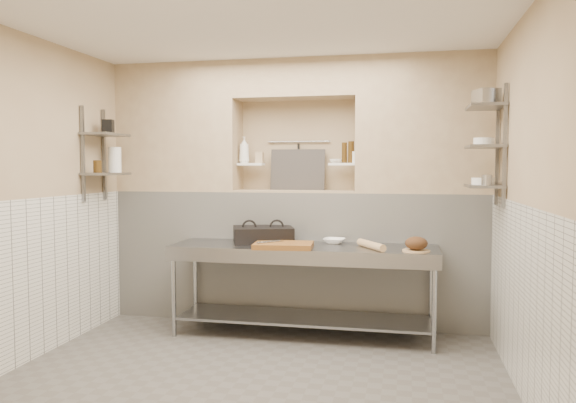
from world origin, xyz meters
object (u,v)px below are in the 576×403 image
(bottle_soap, at_px, (244,150))
(jug_left, at_px, (115,160))
(bread_loaf, at_px, (416,243))
(mixing_bowl, at_px, (334,241))
(prep_table, at_px, (303,272))
(rolling_pin, at_px, (371,245))
(panini_press, at_px, (263,235))
(bowl_alcove, at_px, (336,161))
(cutting_board, at_px, (284,245))

(bottle_soap, relative_size, jug_left, 1.09)
(jug_left, bearing_deg, bread_loaf, -3.76)
(mixing_bowl, bearing_deg, prep_table, -141.89)
(rolling_pin, xyz_separation_m, bottle_soap, (-1.43, 0.64, 0.92))
(prep_table, bearing_deg, bottle_soap, 143.04)
(panini_press, xyz_separation_m, bread_loaf, (1.52, -0.30, -0.01))
(panini_press, height_order, jug_left, jug_left)
(bread_loaf, bearing_deg, jug_left, 176.24)
(mixing_bowl, relative_size, bottle_soap, 0.76)
(panini_press, relative_size, bottle_soap, 2.41)
(bottle_soap, distance_m, bowl_alcove, 1.02)
(mixing_bowl, distance_m, rolling_pin, 0.48)
(bread_loaf, xyz_separation_m, jug_left, (-3.10, 0.20, 0.77))
(mixing_bowl, distance_m, bread_loaf, 0.88)
(bread_loaf, distance_m, jug_left, 3.20)
(cutting_board, height_order, bottle_soap, bottle_soap)
(prep_table, distance_m, bowl_alcove, 1.24)
(rolling_pin, height_order, bottle_soap, bottle_soap)
(prep_table, distance_m, bread_loaf, 1.14)
(prep_table, xyz_separation_m, bread_loaf, (1.08, -0.16, 0.33))
(rolling_pin, bearing_deg, bottle_soap, 155.76)
(cutting_board, distance_m, rolling_pin, 0.83)
(bowl_alcove, bearing_deg, prep_table, -114.90)
(prep_table, height_order, rolling_pin, rolling_pin)
(bowl_alcove, bearing_deg, jug_left, -167.72)
(rolling_pin, bearing_deg, bowl_alcove, 124.14)
(prep_table, relative_size, bottle_soap, 8.95)
(mixing_bowl, bearing_deg, bread_loaf, -25.27)
(prep_table, relative_size, panini_press, 3.71)
(panini_press, height_order, cutting_board, panini_press)
(panini_press, height_order, rolling_pin, panini_press)
(mixing_bowl, xyz_separation_m, bowl_alcove, (-0.03, 0.32, 0.81))
(rolling_pin, bearing_deg, jug_left, 177.54)
(prep_table, distance_m, panini_press, 0.57)
(cutting_board, bearing_deg, jug_left, 173.07)
(cutting_board, bearing_deg, mixing_bowl, 42.62)
(bottle_soap, distance_m, jug_left, 1.37)
(jug_left, bearing_deg, bowl_alcove, 12.28)
(bottle_soap, xyz_separation_m, jug_left, (-1.26, -0.53, -0.11))
(cutting_board, distance_m, bowl_alcove, 1.16)
(mixing_bowl, height_order, bowl_alcove, bowl_alcove)
(panini_press, xyz_separation_m, cutting_board, (0.28, -0.32, -0.06))
(cutting_board, bearing_deg, prep_table, 49.35)
(panini_press, height_order, bread_loaf, panini_press)
(bread_loaf, xyz_separation_m, bottle_soap, (-1.84, 0.73, 0.88))
(bread_loaf, bearing_deg, mixing_bowl, 154.73)
(panini_press, relative_size, cutting_board, 1.27)
(mixing_bowl, bearing_deg, panini_press, -173.95)
(jug_left, bearing_deg, mixing_bowl, 4.31)
(prep_table, relative_size, jug_left, 9.80)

